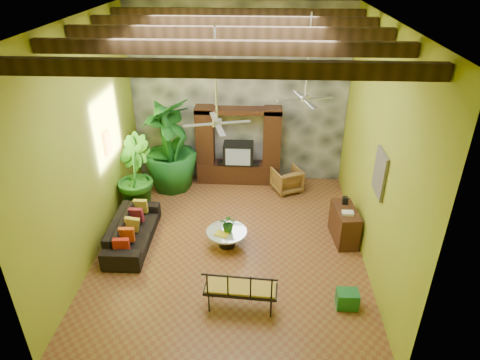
# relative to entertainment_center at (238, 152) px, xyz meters

# --- Properties ---
(ground) EXTENTS (7.00, 7.00, 0.00)m
(ground) POSITION_rel_entertainment_center_xyz_m (0.00, -3.14, -0.97)
(ground) COLOR brown
(ground) RESTS_ON ground
(ceiling) EXTENTS (6.00, 7.00, 0.02)m
(ceiling) POSITION_rel_entertainment_center_xyz_m (0.00, -3.14, 4.03)
(ceiling) COLOR silver
(ceiling) RESTS_ON back_wall
(back_wall) EXTENTS (6.00, 0.02, 5.00)m
(back_wall) POSITION_rel_entertainment_center_xyz_m (0.00, 0.36, 1.53)
(back_wall) COLOR #9B9723
(back_wall) RESTS_ON ground
(left_wall) EXTENTS (0.02, 7.00, 5.00)m
(left_wall) POSITION_rel_entertainment_center_xyz_m (-3.00, -3.14, 1.53)
(left_wall) COLOR #9B9723
(left_wall) RESTS_ON ground
(right_wall) EXTENTS (0.02, 7.00, 5.00)m
(right_wall) POSITION_rel_entertainment_center_xyz_m (3.00, -3.14, 1.53)
(right_wall) COLOR #9B9723
(right_wall) RESTS_ON ground
(stone_accent_wall) EXTENTS (5.98, 0.10, 4.98)m
(stone_accent_wall) POSITION_rel_entertainment_center_xyz_m (0.00, 0.30, 1.53)
(stone_accent_wall) COLOR #3A3C41
(stone_accent_wall) RESTS_ON ground
(ceiling_beams) EXTENTS (5.95, 5.36, 0.22)m
(ceiling_beams) POSITION_rel_entertainment_center_xyz_m (0.00, -3.14, 3.81)
(ceiling_beams) COLOR #301E0F
(ceiling_beams) RESTS_ON ceiling
(entertainment_center) EXTENTS (2.40, 0.55, 2.30)m
(entertainment_center) POSITION_rel_entertainment_center_xyz_m (0.00, 0.00, 0.00)
(entertainment_center) COLOR black
(entertainment_center) RESTS_ON ground
(ceiling_fan_front) EXTENTS (1.28, 1.28, 1.86)m
(ceiling_fan_front) POSITION_rel_entertainment_center_xyz_m (-0.20, -3.54, 2.44)
(ceiling_fan_front) COLOR #B7B8BD
(ceiling_fan_front) RESTS_ON ceiling
(ceiling_fan_back) EXTENTS (1.28, 1.28, 1.86)m
(ceiling_fan_back) POSITION_rel_entertainment_center_xyz_m (1.60, -1.94, 2.44)
(ceiling_fan_back) COLOR #B7B8BD
(ceiling_fan_back) RESTS_ON ceiling
(wall_art_mask) EXTENTS (0.06, 0.32, 0.55)m
(wall_art_mask) POSITION_rel_entertainment_center_xyz_m (-2.96, -2.14, 1.13)
(wall_art_mask) COLOR yellow
(wall_art_mask) RESTS_ON left_wall
(wall_art_painting) EXTENTS (0.06, 0.70, 0.90)m
(wall_art_painting) POSITION_rel_entertainment_center_xyz_m (2.96, -3.74, 1.33)
(wall_art_painting) COLOR #245E86
(wall_art_painting) RESTS_ON right_wall
(sofa) EXTENTS (0.90, 2.23, 0.65)m
(sofa) POSITION_rel_entertainment_center_xyz_m (-2.30, -3.14, -0.64)
(sofa) COLOR black
(sofa) RESTS_ON ground
(wicker_armchair) EXTENTS (0.97, 0.98, 0.68)m
(wicker_armchair) POSITION_rel_entertainment_center_xyz_m (1.40, -0.48, -0.63)
(wicker_armchair) COLOR brown
(wicker_armchair) RESTS_ON ground
(tall_plant_a) EXTENTS (1.45, 1.60, 2.51)m
(tall_plant_a) POSITION_rel_entertainment_center_xyz_m (-1.91, -0.43, 0.29)
(tall_plant_a) COLOR #196119
(tall_plant_a) RESTS_ON ground
(tall_plant_b) EXTENTS (1.32, 1.41, 2.04)m
(tall_plant_b) POSITION_rel_entertainment_center_xyz_m (-2.58, -1.69, 0.06)
(tall_plant_b) COLOR #1E5E18
(tall_plant_b) RESTS_ON ground
(tall_plant_c) EXTENTS (2.03, 2.03, 2.64)m
(tall_plant_c) POSITION_rel_entertainment_center_xyz_m (-1.89, -0.46, 0.36)
(tall_plant_c) COLOR #196020
(tall_plant_c) RESTS_ON ground
(coffee_table) EXTENTS (0.94, 0.94, 0.40)m
(coffee_table) POSITION_rel_entertainment_center_xyz_m (-0.09, -3.14, -0.71)
(coffee_table) COLOR black
(coffee_table) RESTS_ON ground
(centerpiece_plant) EXTENTS (0.43, 0.39, 0.43)m
(centerpiece_plant) POSITION_rel_entertainment_center_xyz_m (-0.04, -3.15, -0.35)
(centerpiece_plant) COLOR #215616
(centerpiece_plant) RESTS_ON coffee_table
(yellow_tray) EXTENTS (0.35, 0.29, 0.03)m
(yellow_tray) POSITION_rel_entertainment_center_xyz_m (-0.20, -3.29, -0.55)
(yellow_tray) COLOR yellow
(yellow_tray) RESTS_ON coffee_table
(iron_bench) EXTENTS (1.41, 0.59, 0.57)m
(iron_bench) POSITION_rel_entertainment_center_xyz_m (0.34, -5.16, -0.42)
(iron_bench) COLOR black
(iron_bench) RESTS_ON ground
(side_console) EXTENTS (0.58, 1.09, 0.83)m
(side_console) POSITION_rel_entertainment_center_xyz_m (2.65, -2.74, -0.55)
(side_console) COLOR #392512
(side_console) RESTS_ON ground
(green_bin) EXTENTS (0.42, 0.31, 0.36)m
(green_bin) POSITION_rel_entertainment_center_xyz_m (2.39, -4.95, -0.78)
(green_bin) COLOR #217E28
(green_bin) RESTS_ON ground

